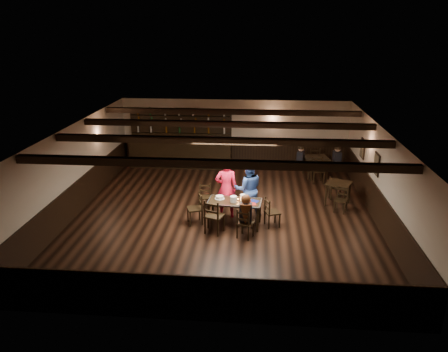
# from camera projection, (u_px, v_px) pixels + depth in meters

# --- Properties ---
(ground) EXTENTS (10.00, 10.00, 0.00)m
(ground) POSITION_uv_depth(u_px,v_px,m) (224.00, 216.00, 13.23)
(ground) COLOR black
(ground) RESTS_ON ground
(room_shell) EXTENTS (9.02, 10.02, 2.71)m
(room_shell) POSITION_uv_depth(u_px,v_px,m) (224.00, 160.00, 12.69)
(room_shell) COLOR beige
(room_shell) RESTS_ON ground
(dining_table) EXTENTS (1.57, 0.89, 0.75)m
(dining_table) POSITION_uv_depth(u_px,v_px,m) (235.00, 204.00, 12.38)
(dining_table) COLOR black
(dining_table) RESTS_ON ground
(chair_near_left) EXTENTS (0.59, 0.58, 1.00)m
(chair_near_left) POSITION_uv_depth(u_px,v_px,m) (213.00, 214.00, 11.90)
(chair_near_left) COLOR black
(chair_near_left) RESTS_ON ground
(chair_near_right) EXTENTS (0.51, 0.50, 0.84)m
(chair_near_right) POSITION_uv_depth(u_px,v_px,m) (244.00, 222.00, 11.66)
(chair_near_right) COLOR black
(chair_near_right) RESTS_ON ground
(chair_end_left) EXTENTS (0.53, 0.54, 0.91)m
(chair_end_left) POSITION_uv_depth(u_px,v_px,m) (197.00, 206.00, 12.57)
(chair_end_left) COLOR black
(chair_end_left) RESTS_ON ground
(chair_end_right) EXTENTS (0.49, 0.51, 0.85)m
(chair_end_right) POSITION_uv_depth(u_px,v_px,m) (270.00, 210.00, 12.37)
(chair_end_right) COLOR black
(chair_end_right) RESTS_ON ground
(chair_far_pushed) EXTENTS (0.39, 0.37, 0.81)m
(chair_far_pushed) POSITION_uv_depth(u_px,v_px,m) (205.00, 194.00, 13.60)
(chair_far_pushed) COLOR black
(chair_far_pushed) RESTS_ON ground
(woman_pink) EXTENTS (0.72, 0.53, 1.81)m
(woman_pink) POSITION_uv_depth(u_px,v_px,m) (226.00, 188.00, 12.87)
(woman_pink) COLOR #FF2649
(woman_pink) RESTS_ON ground
(man_blue) EXTENTS (0.96, 0.80, 1.77)m
(man_blue) POSITION_uv_depth(u_px,v_px,m) (248.00, 189.00, 12.89)
(man_blue) COLOR navy
(man_blue) RESTS_ON ground
(seated_person) EXTENTS (0.34, 0.50, 0.82)m
(seated_person) POSITION_uv_depth(u_px,v_px,m) (246.00, 209.00, 11.59)
(seated_person) COLOR black
(seated_person) RESTS_ON ground
(cake) EXTENTS (0.28, 0.28, 0.09)m
(cake) POSITION_uv_depth(u_px,v_px,m) (220.00, 197.00, 12.50)
(cake) COLOR white
(cake) RESTS_ON dining_table
(plate_stack_a) EXTENTS (0.19, 0.19, 0.18)m
(plate_stack_a) POSITION_uv_depth(u_px,v_px,m) (234.00, 199.00, 12.25)
(plate_stack_a) COLOR white
(plate_stack_a) RESTS_ON dining_table
(plate_stack_b) EXTENTS (0.16, 0.16, 0.18)m
(plate_stack_b) POSITION_uv_depth(u_px,v_px,m) (243.00, 197.00, 12.36)
(plate_stack_b) COLOR white
(plate_stack_b) RESTS_ON dining_table
(tea_light) EXTENTS (0.05, 0.05, 0.06)m
(tea_light) POSITION_uv_depth(u_px,v_px,m) (238.00, 200.00, 12.39)
(tea_light) COLOR #A5A8AD
(tea_light) RESTS_ON dining_table
(salt_shaker) EXTENTS (0.03, 0.03, 0.08)m
(salt_shaker) POSITION_uv_depth(u_px,v_px,m) (248.00, 202.00, 12.18)
(salt_shaker) COLOR silver
(salt_shaker) RESTS_ON dining_table
(pepper_shaker) EXTENTS (0.04, 0.04, 0.10)m
(pepper_shaker) POSITION_uv_depth(u_px,v_px,m) (251.00, 201.00, 12.20)
(pepper_shaker) COLOR #A5A8AD
(pepper_shaker) RESTS_ON dining_table
(drink_glass) EXTENTS (0.06, 0.06, 0.09)m
(drink_glass) POSITION_uv_depth(u_px,v_px,m) (246.00, 198.00, 12.43)
(drink_glass) COLOR silver
(drink_glass) RESTS_ON dining_table
(menu_red) EXTENTS (0.35, 0.28, 0.00)m
(menu_red) POSITION_uv_depth(u_px,v_px,m) (250.00, 204.00, 12.14)
(menu_red) COLOR maroon
(menu_red) RESTS_ON dining_table
(menu_blue) EXTENTS (0.33, 0.31, 0.00)m
(menu_blue) POSITION_uv_depth(u_px,v_px,m) (254.00, 201.00, 12.35)
(menu_blue) COLOR navy
(menu_blue) RESTS_ON dining_table
(bar_counter) EXTENTS (4.27, 0.70, 2.20)m
(bar_counter) POSITION_uv_depth(u_px,v_px,m) (181.00, 149.00, 17.60)
(bar_counter) COLOR black
(bar_counter) RESTS_ON ground
(back_table_a) EXTENTS (0.95, 0.95, 0.75)m
(back_table_a) POSITION_uv_depth(u_px,v_px,m) (339.00, 186.00, 13.82)
(back_table_a) COLOR black
(back_table_a) RESTS_ON ground
(back_table_b) EXTENTS (1.01, 1.01, 0.75)m
(back_table_b) POSITION_uv_depth(u_px,v_px,m) (316.00, 160.00, 16.44)
(back_table_b) COLOR black
(back_table_b) RESTS_ON ground
(bg_patron_left) EXTENTS (0.33, 0.43, 0.78)m
(bg_patron_left) POSITION_uv_depth(u_px,v_px,m) (301.00, 155.00, 16.30)
(bg_patron_left) COLOR black
(bg_patron_left) RESTS_ON ground
(bg_patron_right) EXTENTS (0.28, 0.42, 0.81)m
(bg_patron_right) POSITION_uv_depth(u_px,v_px,m) (337.00, 156.00, 16.17)
(bg_patron_right) COLOR black
(bg_patron_right) RESTS_ON ground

